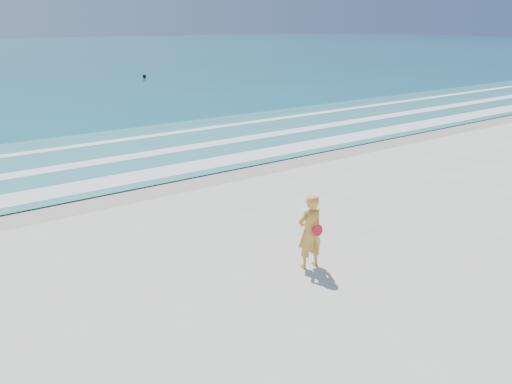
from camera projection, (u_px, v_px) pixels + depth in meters
ground at (339, 289)px, 10.82m from camera, size 400.00×400.00×0.00m
wet_sand at (158, 185)px, 17.71m from camera, size 400.00×2.40×0.00m
shallow at (108, 155)px, 21.53m from camera, size 400.00×10.00×0.01m
foam_near at (143, 175)px, 18.69m from camera, size 400.00×1.40×0.01m
foam_mid at (114, 159)px, 20.91m from camera, size 400.00×0.90×0.01m
foam_far at (88, 144)px, 23.44m from camera, size 400.00×0.60×0.01m
buoy at (144, 76)px, 51.26m from camera, size 0.40×0.40×0.40m
woman at (310, 232)px, 11.56m from camera, size 0.69×0.49×1.79m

